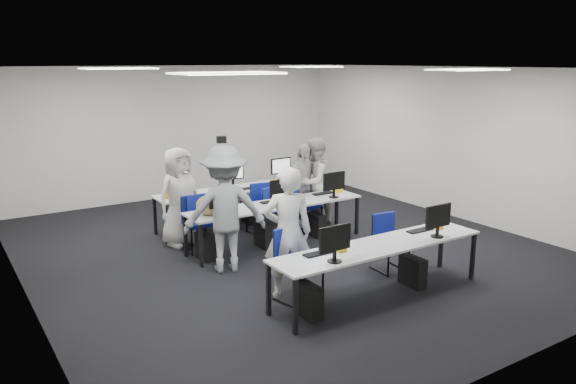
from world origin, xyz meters
TOP-DOWN VIEW (x-y plane):
  - room at (0.00, 0.00)m, footprint 9.00×9.02m
  - ceiling_panels at (0.00, 0.00)m, footprint 5.20×4.60m
  - desk_front at (0.00, -2.40)m, footprint 3.20×0.70m
  - desk_mid at (0.00, 0.20)m, footprint 3.20×0.70m
  - desk_back at (0.00, 1.60)m, footprint 3.20×0.70m
  - equipment_front at (-0.19, -2.42)m, footprint 2.51×0.41m
  - equipment_mid at (-0.19, 0.18)m, footprint 2.91×0.41m
  - equipment_back at (0.19, 1.62)m, footprint 2.91×0.41m
  - chair_0 at (-0.99, -1.93)m, footprint 0.58×0.61m
  - chair_1 at (0.79, -1.77)m, footprint 0.46×0.50m
  - chair_2 at (-1.24, 0.68)m, footprint 0.47×0.51m
  - chair_3 at (0.12, 0.77)m, footprint 0.53×0.57m
  - chair_4 at (0.94, 0.66)m, footprint 0.49×0.52m
  - chair_5 at (-1.18, 0.96)m, footprint 0.46×0.50m
  - chair_6 at (0.17, 0.93)m, footprint 0.55×0.58m
  - chair_7 at (1.23, 1.05)m, footprint 0.57×0.59m
  - handbag at (-1.28, 0.17)m, footprint 0.46×0.39m
  - student_0 at (-1.02, -1.73)m, footprint 0.77×0.66m
  - student_1 at (1.26, 0.83)m, footprint 0.99×0.89m
  - student_2 at (-1.38, 1.11)m, footprint 0.93×0.72m
  - student_3 at (1.04, 0.91)m, footprint 0.97×0.49m
  - photographer at (-1.28, -0.40)m, footprint 1.40×1.07m
  - dslr_camera at (-1.22, -0.23)m, footprint 0.19×0.22m

SIDE VIEW (x-z plane):
  - chair_1 at x=0.79m, z-range -0.16..0.70m
  - chair_7 at x=1.23m, z-range -0.16..0.72m
  - chair_6 at x=0.17m, z-range -0.16..0.73m
  - chair_4 at x=0.94m, z-range -0.16..0.73m
  - chair_2 at x=-1.24m, z-range -0.17..0.74m
  - chair_5 at x=-1.18m, z-range -0.17..0.76m
  - chair_3 at x=0.12m, z-range -0.17..0.76m
  - chair_0 at x=-0.99m, z-range -0.18..0.80m
  - equipment_mid at x=-0.19m, z-range -0.24..0.95m
  - equipment_back at x=0.19m, z-range -0.24..0.95m
  - equipment_front at x=-0.19m, z-range -0.24..0.95m
  - desk_front at x=0.00m, z-range 0.32..1.05m
  - desk_mid at x=0.00m, z-range 0.32..1.05m
  - desk_back at x=0.00m, z-range 0.32..1.05m
  - student_3 at x=1.04m, z-range 0.00..1.58m
  - student_1 at x=1.26m, z-range 0.00..1.69m
  - student_2 at x=-1.38m, z-range 0.00..1.70m
  - handbag at x=-1.28m, z-range 0.73..1.05m
  - student_0 at x=-1.02m, z-range 0.00..1.79m
  - photographer at x=-1.28m, z-range 0.00..1.91m
  - room at x=0.00m, z-range 0.00..3.00m
  - dslr_camera at x=-1.22m, z-range 1.93..2.03m
  - ceiling_panels at x=0.00m, z-range 2.98..2.99m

